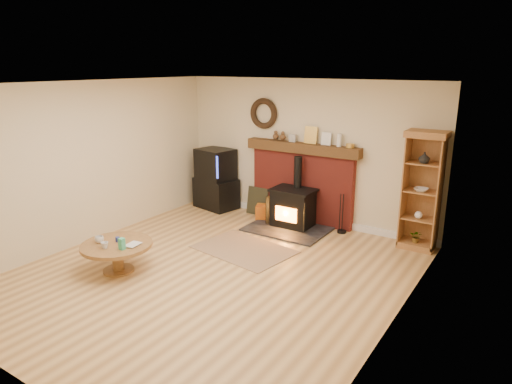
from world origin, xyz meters
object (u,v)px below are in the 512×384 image
Objects in this scene: wood_stove at (292,209)px; tv_unit at (216,180)px; curio_cabinet at (422,191)px; coffee_table at (117,249)px.

wood_stove is 1.15× the size of tv_unit.
curio_cabinet is (4.00, 0.09, 0.36)m from tv_unit.
tv_unit is 4.02m from curio_cabinet.
tv_unit is (-1.87, 0.20, 0.24)m from wood_stove.
tv_unit is at bearing 174.00° from wood_stove.
coffee_table is at bearing -135.88° from curio_cabinet.
wood_stove is 1.42× the size of coffee_table.
wood_stove is at bearing -6.00° from tv_unit.
wood_stove is 3.18m from coffee_table.
coffee_table is (-1.20, -2.94, -0.00)m from wood_stove.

